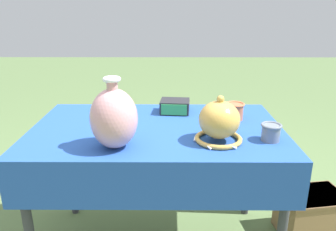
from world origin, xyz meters
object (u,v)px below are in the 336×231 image
object	(u,v)px
vase_dome_bell	(219,122)
mosaic_tile_box	(175,106)
cup_wide_terracotta	(235,111)
cup_wide_slate	(271,132)
wooden_crate	(310,213)
vase_tall_bulbous	(114,118)

from	to	relation	value
vase_dome_bell	mosaic_tile_box	distance (m)	0.46
vase_dome_bell	mosaic_tile_box	world-z (taller)	vase_dome_bell
cup_wide_terracotta	cup_wide_slate	bearing A→B (deg)	-69.10
vase_dome_bell	mosaic_tile_box	bearing A→B (deg)	115.08
wooden_crate	cup_wide_slate	bearing A→B (deg)	-151.71
vase_tall_bulbous	vase_dome_bell	distance (m)	0.47
wooden_crate	vase_dome_bell	bearing A→B (deg)	-163.16
mosaic_tile_box	wooden_crate	xyz separation A→B (m)	(0.82, -0.11, -0.64)
vase_tall_bulbous	cup_wide_slate	xyz separation A→B (m)	(0.70, 0.07, -0.09)
vase_tall_bulbous	wooden_crate	size ratio (longest dim) A/B	0.77
vase_dome_bell	cup_wide_terracotta	xyz separation A→B (m)	(0.13, 0.30, -0.04)
vase_tall_bulbous	wooden_crate	bearing A→B (deg)	18.79
cup_wide_slate	wooden_crate	distance (m)	0.81
cup_wide_slate	cup_wide_terracotta	bearing A→B (deg)	110.90
vase_tall_bulbous	cup_wide_terracotta	bearing A→B (deg)	31.68
vase_tall_bulbous	cup_wide_slate	bearing A→B (deg)	6.07
vase_dome_bell	wooden_crate	xyz separation A→B (m)	(0.63, 0.30, -0.69)
wooden_crate	cup_wide_terracotta	bearing A→B (deg)	172.06
vase_tall_bulbous	cup_wide_terracotta	distance (m)	0.70
mosaic_tile_box	cup_wide_terracotta	world-z (taller)	cup_wide_terracotta
cup_wide_slate	mosaic_tile_box	bearing A→B (deg)	136.77
cup_wide_terracotta	wooden_crate	size ratio (longest dim) A/B	0.25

